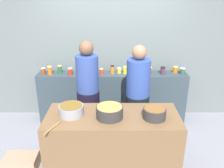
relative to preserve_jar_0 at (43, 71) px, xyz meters
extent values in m
plane|color=gray|center=(1.23, -1.08, -1.01)|extent=(12.00, 12.00, 0.00)
cube|color=slate|center=(1.23, 0.37, 0.49)|extent=(4.80, 0.12, 3.00)
cube|color=#303D45|center=(1.23, 0.02, -0.53)|extent=(2.70, 0.36, 0.95)
cube|color=brown|center=(1.23, -1.38, -0.57)|extent=(1.70, 0.70, 0.88)
cylinder|color=#97390D|center=(0.00, 0.00, -0.01)|extent=(0.07, 0.07, 0.10)
cylinder|color=silver|center=(0.00, 0.00, 0.05)|extent=(0.07, 0.07, 0.01)
cylinder|color=orange|center=(0.12, -0.03, 0.01)|extent=(0.07, 0.07, 0.13)
cylinder|color=#D6C666|center=(0.12, -0.03, 0.08)|extent=(0.08, 0.08, 0.01)
cylinder|color=#235B2F|center=(0.29, 0.04, 0.01)|extent=(0.07, 0.07, 0.13)
cylinder|color=#D6C666|center=(0.29, 0.04, 0.08)|extent=(0.08, 0.08, 0.01)
cylinder|color=#B62714|center=(0.49, -0.04, 0.00)|extent=(0.08, 0.08, 0.11)
cylinder|color=silver|center=(0.49, -0.04, 0.06)|extent=(0.08, 0.08, 0.01)
cylinder|color=orange|center=(0.69, -0.03, 0.00)|extent=(0.09, 0.09, 0.11)
cylinder|color=#D6C666|center=(0.69, -0.03, 0.06)|extent=(0.09, 0.09, 0.01)
cylinder|color=yellow|center=(0.80, -0.02, 0.00)|extent=(0.07, 0.07, 0.11)
cylinder|color=black|center=(0.80, -0.02, 0.06)|extent=(0.07, 0.07, 0.01)
cylinder|color=#461350|center=(0.92, -0.02, 0.01)|extent=(0.08, 0.08, 0.13)
cylinder|color=silver|center=(0.92, -0.02, 0.08)|extent=(0.09, 0.09, 0.01)
cylinder|color=red|center=(1.04, -0.01, -0.01)|extent=(0.07, 0.07, 0.09)
cylinder|color=#D6C666|center=(1.04, -0.01, 0.04)|extent=(0.07, 0.07, 0.01)
cylinder|color=#CA6B16|center=(1.24, 0.04, 0.01)|extent=(0.07, 0.07, 0.13)
cylinder|color=black|center=(1.24, 0.04, 0.08)|extent=(0.07, 0.07, 0.01)
cylinder|color=gold|center=(1.36, 0.05, -0.01)|extent=(0.07, 0.07, 0.09)
cylinder|color=silver|center=(1.36, 0.05, 0.04)|extent=(0.07, 0.07, 0.01)
cylinder|color=gold|center=(1.46, 0.02, 0.00)|extent=(0.07, 0.07, 0.12)
cylinder|color=#D6C666|center=(1.46, 0.02, 0.07)|extent=(0.07, 0.07, 0.01)
cylinder|color=#BC380F|center=(1.75, 0.00, -0.01)|extent=(0.08, 0.08, 0.10)
cylinder|color=black|center=(1.75, 0.00, 0.05)|extent=(0.08, 0.08, 0.01)
cylinder|color=#8A3D11|center=(1.89, 0.01, 0.00)|extent=(0.08, 0.08, 0.11)
cylinder|color=silver|center=(1.89, 0.01, 0.06)|extent=(0.08, 0.08, 0.01)
cylinder|color=#4C2C42|center=(2.13, -0.01, 0.00)|extent=(0.08, 0.08, 0.12)
cylinder|color=black|center=(2.13, -0.01, 0.07)|extent=(0.09, 0.09, 0.01)
cylinder|color=#CC620F|center=(2.38, 0.08, -0.01)|extent=(0.09, 0.09, 0.10)
cylinder|color=#D6C666|center=(2.38, 0.08, 0.05)|extent=(0.09, 0.09, 0.01)
cylinder|color=#2E4E3C|center=(2.49, 0.00, -0.01)|extent=(0.09, 0.09, 0.10)
cylinder|color=silver|center=(2.49, 0.00, 0.05)|extent=(0.09, 0.09, 0.01)
cylinder|color=gray|center=(0.71, -1.37, -0.06)|extent=(0.31, 0.31, 0.13)
cylinder|color=brown|center=(0.71, -1.37, 0.01)|extent=(0.29, 0.29, 0.00)
cylinder|color=#2D2D2D|center=(1.20, -1.43, -0.06)|extent=(0.34, 0.34, 0.14)
cylinder|color=#B58E41|center=(1.20, -1.43, 0.02)|extent=(0.31, 0.31, 0.00)
cylinder|color=#2D2D2D|center=(1.75, -1.44, -0.06)|extent=(0.28, 0.28, 0.13)
cylinder|color=brown|center=(1.75, -1.44, 0.00)|extent=(0.26, 0.26, 0.00)
cylinder|color=#9E703D|center=(0.55, -1.68, -0.12)|extent=(0.14, 0.28, 0.02)
cylinder|color=black|center=(0.86, -0.67, -0.55)|extent=(0.35, 0.35, 0.91)
cylinder|color=#2F4488|center=(0.86, -0.67, 0.18)|extent=(0.34, 0.34, 0.56)
sphere|color=brown|center=(0.86, -0.67, 0.57)|extent=(0.22, 0.22, 0.22)
cylinder|color=black|center=(1.61, -0.79, -0.56)|extent=(0.36, 0.36, 0.90)
cylinder|color=#2B438F|center=(1.61, -0.79, 0.16)|extent=(0.34, 0.34, 0.55)
sphere|color=#8C6047|center=(1.61, -0.79, 0.54)|extent=(0.21, 0.21, 0.21)
cube|color=tan|center=(-0.05, -1.35, -0.90)|extent=(0.47, 0.31, 0.21)
camera|label=1|loc=(1.23, -4.01, 1.35)|focal=37.92mm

